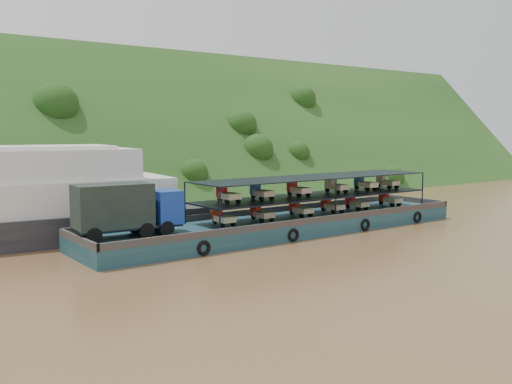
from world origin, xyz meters
TOP-DOWN VIEW (x-y plane):
  - ground at (0.00, 0.00)m, footprint 160.00×160.00m
  - hillside at (0.00, 36.00)m, footprint 140.00×39.60m
  - cargo_barge at (-2.96, -0.02)m, footprint 35.00×7.18m

SIDE VIEW (x-z plane):
  - ground at x=0.00m, z-range 0.00..0.00m
  - hillside at x=0.00m, z-range -19.80..19.80m
  - cargo_barge at x=-2.96m, z-range -1.23..3.69m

